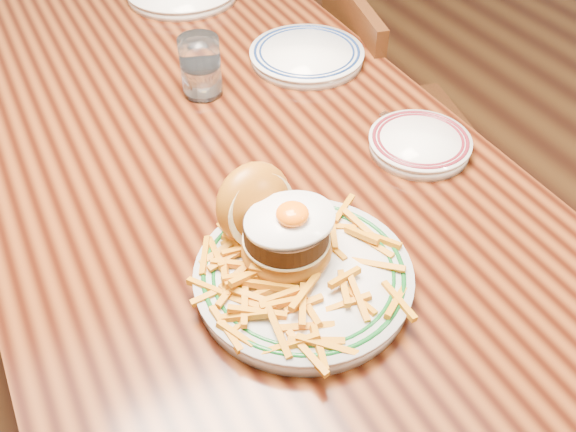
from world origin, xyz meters
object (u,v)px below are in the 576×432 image
chair_right (382,123)px  side_plate (420,143)px  main_plate (295,259)px  table (205,152)px

chair_right → side_plate: size_ratio=4.25×
chair_right → side_plate: 0.62m
main_plate → table: bearing=74.1°
chair_right → side_plate: bearing=72.9°
table → chair_right: size_ratio=1.97×
chair_right → main_plate: (-0.60, -0.62, 0.36)m
table → side_plate: bearing=-42.9°
table → side_plate: 0.42m
table → chair_right: chair_right is taller
table → chair_right: (0.56, 0.18, -0.23)m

